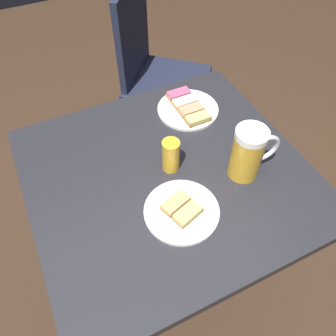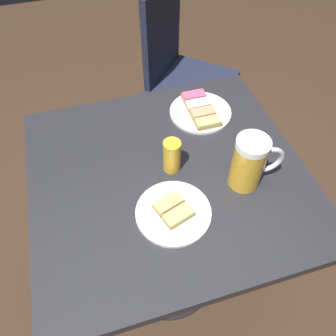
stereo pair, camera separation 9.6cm
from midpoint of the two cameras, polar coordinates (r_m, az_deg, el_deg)
The scene contains 7 objects.
ground_plane at distance 1.62m, azimuth -1.77°, elevation -17.29°, with size 6.00×6.00×0.00m, color #382619.
cafe_table at distance 1.10m, azimuth -2.51°, elevation -5.84°, with size 0.76×0.80×0.74m.
plate_near at distance 1.15m, azimuth 1.05°, elevation 10.13°, with size 0.21×0.21×0.03m.
plate_far at distance 0.89m, azimuth -0.75°, elevation -7.50°, with size 0.20×0.20×0.03m.
beer_mug at distance 0.93m, azimuth 10.83°, elevation 2.41°, with size 0.09×0.15×0.17m.
beer_glass_small at distance 0.94m, azimuth -2.40°, elevation 1.99°, with size 0.05×0.05×0.11m, color gold.
cafe_chair at distance 1.72m, azimuth -3.97°, elevation 16.38°, with size 0.54×0.54×0.92m.
Camera 1 is at (-0.54, 0.26, 1.50)m, focal length 35.52 mm.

